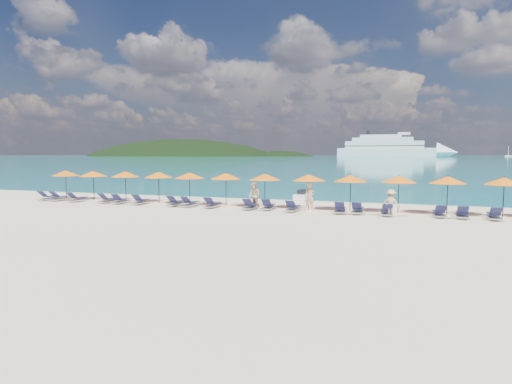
% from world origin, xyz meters
% --- Properties ---
extents(ground, '(1400.00, 1400.00, 0.00)m').
position_xyz_m(ground, '(0.00, 0.00, 0.00)').
color(ground, beige).
extents(sea, '(1600.00, 1300.00, 0.01)m').
position_xyz_m(sea, '(0.00, 660.00, 0.01)').
color(sea, '#1FA9B2').
rests_on(sea, ground).
extents(headland_main, '(374.00, 242.00, 126.50)m').
position_xyz_m(headland_main, '(-300.00, 540.00, -38.00)').
color(headland_main, black).
rests_on(headland_main, ground).
extents(headland_small, '(162.00, 126.00, 85.50)m').
position_xyz_m(headland_small, '(-150.00, 560.00, -35.00)').
color(headland_small, black).
rests_on(headland_small, ground).
extents(cruise_ship, '(137.66, 30.29, 38.02)m').
position_xyz_m(cruise_ship, '(3.60, 520.69, 9.89)').
color(cruise_ship, white).
rests_on(cruise_ship, ground).
extents(sailboat_near, '(6.89, 2.30, 12.64)m').
position_xyz_m(sailboat_near, '(128.88, 551.14, 1.30)').
color(sailboat_near, white).
rests_on(sailboat_near, ground).
extents(jetski, '(0.92, 2.39, 0.85)m').
position_xyz_m(jetski, '(1.45, 9.40, 0.35)').
color(jetski, white).
rests_on(jetski, ground).
extents(beachgoer_a, '(0.70, 0.55, 1.70)m').
position_xyz_m(beachgoer_a, '(2.99, 4.63, 0.85)').
color(beachgoer_a, '#DFB58B').
rests_on(beachgoer_a, ground).
extents(beachgoer_b, '(0.95, 0.84, 1.70)m').
position_xyz_m(beachgoer_b, '(-0.50, 4.18, 0.85)').
color(beachgoer_b, '#DFB58B').
rests_on(beachgoer_b, ground).
extents(beachgoer_c, '(1.06, 0.62, 1.54)m').
position_xyz_m(beachgoer_c, '(7.84, 3.39, 0.77)').
color(beachgoer_c, '#DFB58B').
rests_on(beachgoer_c, ground).
extents(umbrella_0, '(2.10, 2.10, 2.28)m').
position_xyz_m(umbrella_0, '(-16.30, 5.13, 2.02)').
color(umbrella_0, black).
rests_on(umbrella_0, ground).
extents(umbrella_1, '(2.10, 2.10, 2.28)m').
position_xyz_m(umbrella_1, '(-13.67, 5.09, 2.02)').
color(umbrella_1, black).
rests_on(umbrella_1, ground).
extents(umbrella_2, '(2.10, 2.10, 2.28)m').
position_xyz_m(umbrella_2, '(-10.92, 5.24, 2.02)').
color(umbrella_2, black).
rests_on(umbrella_2, ground).
extents(umbrella_3, '(2.10, 2.10, 2.28)m').
position_xyz_m(umbrella_3, '(-8.09, 5.19, 2.02)').
color(umbrella_3, black).
rests_on(umbrella_3, ground).
extents(umbrella_4, '(2.10, 2.10, 2.28)m').
position_xyz_m(umbrella_4, '(-5.54, 5.03, 2.02)').
color(umbrella_4, black).
rests_on(umbrella_4, ground).
extents(umbrella_5, '(2.10, 2.10, 2.28)m').
position_xyz_m(umbrella_5, '(-2.84, 5.08, 2.02)').
color(umbrella_5, black).
rests_on(umbrella_5, ground).
extents(umbrella_6, '(2.10, 2.10, 2.28)m').
position_xyz_m(umbrella_6, '(-0.06, 5.00, 2.02)').
color(umbrella_6, black).
rests_on(umbrella_6, ground).
extents(umbrella_7, '(2.10, 2.10, 2.28)m').
position_xyz_m(umbrella_7, '(2.82, 5.10, 2.02)').
color(umbrella_7, black).
rests_on(umbrella_7, ground).
extents(umbrella_8, '(2.10, 2.10, 2.28)m').
position_xyz_m(umbrella_8, '(5.41, 5.05, 2.02)').
color(umbrella_8, black).
rests_on(umbrella_8, ground).
extents(umbrella_9, '(2.10, 2.10, 2.28)m').
position_xyz_m(umbrella_9, '(8.22, 5.13, 2.02)').
color(umbrella_9, black).
rests_on(umbrella_9, ground).
extents(umbrella_10, '(2.10, 2.10, 2.28)m').
position_xyz_m(umbrella_10, '(10.89, 5.24, 2.02)').
color(umbrella_10, black).
rests_on(umbrella_10, ground).
extents(umbrella_11, '(2.10, 2.10, 2.28)m').
position_xyz_m(umbrella_11, '(13.72, 5.02, 2.02)').
color(umbrella_11, black).
rests_on(umbrella_11, ground).
extents(lounger_0, '(0.66, 1.71, 0.66)m').
position_xyz_m(lounger_0, '(-16.92, 3.95, 0.24)').
color(lounger_0, silver).
rests_on(lounger_0, ground).
extents(lounger_1, '(0.66, 1.71, 0.66)m').
position_xyz_m(lounger_1, '(-15.91, 4.04, 0.24)').
color(lounger_1, silver).
rests_on(lounger_1, ground).
extents(lounger_2, '(0.67, 1.72, 0.66)m').
position_xyz_m(lounger_2, '(-14.15, 3.84, 0.24)').
color(lounger_2, silver).
rests_on(lounger_2, ground).
extents(lounger_3, '(0.76, 1.74, 0.66)m').
position_xyz_m(lounger_3, '(-11.52, 3.96, 0.24)').
color(lounger_3, silver).
rests_on(lounger_3, ground).
extents(lounger_4, '(0.77, 1.75, 0.66)m').
position_xyz_m(lounger_4, '(-10.37, 3.82, 0.24)').
color(lounger_4, silver).
rests_on(lounger_4, ground).
extents(lounger_5, '(0.77, 1.75, 0.66)m').
position_xyz_m(lounger_5, '(-8.78, 3.94, 0.24)').
color(lounger_5, silver).
rests_on(lounger_5, ground).
extents(lounger_6, '(0.69, 1.72, 0.66)m').
position_xyz_m(lounger_6, '(-5.99, 3.87, 0.24)').
color(lounger_6, silver).
rests_on(lounger_6, ground).
extents(lounger_7, '(0.77, 1.75, 0.66)m').
position_xyz_m(lounger_7, '(-4.89, 3.80, 0.24)').
color(lounger_7, silver).
rests_on(lounger_7, ground).
extents(lounger_8, '(0.62, 1.70, 0.66)m').
position_xyz_m(lounger_8, '(-3.29, 3.81, 0.24)').
color(lounger_8, silver).
rests_on(lounger_8, ground).
extents(lounger_9, '(0.66, 1.71, 0.66)m').
position_xyz_m(lounger_9, '(-0.62, 3.78, 0.24)').
color(lounger_9, silver).
rests_on(lounger_9, ground).
extents(lounger_10, '(0.70, 1.73, 0.66)m').
position_xyz_m(lounger_10, '(0.49, 4.01, 0.24)').
color(lounger_10, silver).
rests_on(lounger_10, ground).
extents(lounger_11, '(0.70, 1.73, 0.66)m').
position_xyz_m(lounger_11, '(2.14, 3.69, 0.24)').
color(lounger_11, silver).
rests_on(lounger_11, ground).
extents(lounger_12, '(0.73, 1.74, 0.66)m').
position_xyz_m(lounger_12, '(4.97, 3.84, 0.24)').
color(lounger_12, silver).
rests_on(lounger_12, ground).
extents(lounger_13, '(0.64, 1.71, 0.66)m').
position_xyz_m(lounger_13, '(5.97, 4.01, 0.24)').
color(lounger_13, silver).
rests_on(lounger_13, ground).
extents(lounger_14, '(0.78, 1.75, 0.66)m').
position_xyz_m(lounger_14, '(7.61, 3.73, 0.24)').
color(lounger_14, silver).
rests_on(lounger_14, ground).
extents(lounger_15, '(0.74, 1.74, 0.66)m').
position_xyz_m(lounger_15, '(10.39, 4.04, 0.24)').
color(lounger_15, silver).
rests_on(lounger_15, ground).
extents(lounger_16, '(0.73, 1.74, 0.66)m').
position_xyz_m(lounger_16, '(11.55, 4.01, 0.24)').
color(lounger_16, silver).
rests_on(lounger_16, ground).
extents(lounger_17, '(0.68, 1.72, 0.66)m').
position_xyz_m(lounger_17, '(13.09, 3.94, 0.24)').
color(lounger_17, silver).
rests_on(lounger_17, ground).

